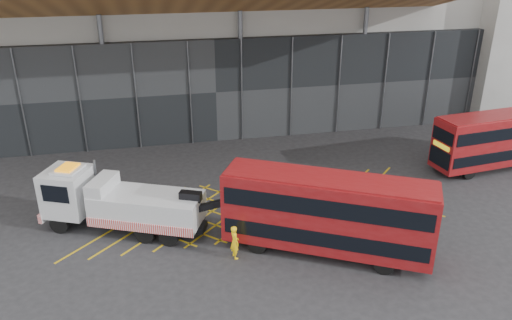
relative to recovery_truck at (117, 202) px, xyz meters
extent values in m
plane|color=#272729|center=(5.24, 0.83, -1.67)|extent=(120.00, 120.00, 0.00)
cube|color=gold|center=(0.44, 0.83, -1.67)|extent=(7.16, 7.16, 0.01)
cube|color=gold|center=(0.44, 0.83, -1.67)|extent=(7.16, 7.16, 0.01)
cube|color=gold|center=(2.04, 0.83, -1.67)|extent=(7.16, 7.16, 0.01)
cube|color=gold|center=(2.04, 0.83, -1.67)|extent=(7.16, 7.16, 0.01)
cube|color=gold|center=(3.64, 0.83, -1.67)|extent=(7.16, 7.16, 0.01)
cube|color=gold|center=(3.64, 0.83, -1.67)|extent=(7.16, 7.16, 0.01)
cube|color=gold|center=(5.24, 0.83, -1.67)|extent=(7.16, 7.16, 0.01)
cube|color=gold|center=(5.24, 0.83, -1.67)|extent=(7.16, 7.16, 0.01)
cube|color=gold|center=(6.84, 0.83, -1.67)|extent=(7.16, 7.16, 0.01)
cube|color=gold|center=(6.84, 0.83, -1.67)|extent=(7.16, 7.16, 0.01)
cube|color=gold|center=(8.44, 0.83, -1.67)|extent=(7.16, 7.16, 0.01)
cube|color=gold|center=(8.44, 0.83, -1.67)|extent=(7.16, 7.16, 0.01)
cube|color=gold|center=(10.04, 0.83, -1.67)|extent=(7.16, 7.16, 0.01)
cube|color=gold|center=(10.04, 0.83, -1.67)|extent=(7.16, 7.16, 0.01)
cube|color=gold|center=(11.64, 0.83, -1.67)|extent=(7.16, 7.16, 0.01)
cube|color=gold|center=(11.64, 0.83, -1.67)|extent=(7.16, 7.16, 0.01)
cube|color=gold|center=(13.24, 0.83, -1.67)|extent=(7.16, 7.16, 0.01)
cube|color=gold|center=(13.24, 0.83, -1.67)|extent=(7.16, 7.16, 0.01)
cube|color=gold|center=(14.84, 0.83, -1.67)|extent=(7.16, 7.16, 0.01)
cube|color=gold|center=(14.84, 0.83, -1.67)|extent=(7.16, 7.16, 0.01)
cube|color=gray|center=(7.24, 19.83, 7.33)|extent=(55.00, 14.00, 18.00)
cube|color=black|center=(7.24, 12.53, 2.33)|extent=(55.00, 0.80, 8.00)
cylinder|color=#595B60|center=(-0.76, 12.33, 3.33)|extent=(0.36, 0.36, 10.00)
cylinder|color=#595B60|center=(9.24, 12.33, 3.33)|extent=(0.36, 0.36, 10.00)
cylinder|color=#595B60|center=(19.24, 12.33, 3.33)|extent=(0.36, 0.36, 10.00)
cube|color=black|center=(0.37, -0.16, -1.01)|extent=(8.66, 4.53, 0.33)
cube|color=silver|center=(-2.59, 1.15, 0.38)|extent=(3.05, 3.10, 2.48)
cube|color=black|center=(-3.65, 1.62, 0.80)|extent=(0.89, 1.93, 1.05)
cube|color=red|center=(-3.67, 1.63, -0.86)|extent=(1.22, 2.36, 0.52)
cube|color=orange|center=(-2.41, 1.07, 1.83)|extent=(1.25, 1.39, 0.11)
cube|color=silver|center=(1.59, -0.70, -0.10)|extent=(6.36, 4.57, 1.52)
cube|color=red|center=(1.10, -1.81, -0.67)|extent=(5.42, 2.44, 0.52)
cube|color=silver|center=(-0.67, 0.30, 0.99)|extent=(1.80, 2.48, 0.67)
cube|color=black|center=(3.86, -1.70, 0.80)|extent=(1.24, 0.90, 0.48)
cube|color=black|center=(4.73, -2.09, 0.33)|extent=(2.04, 1.15, 1.03)
cylinder|color=black|center=(-3.17, 0.31, -1.15)|extent=(1.09, 0.73, 1.05)
cylinder|color=black|center=(-2.36, 2.14, -1.15)|extent=(1.09, 0.73, 1.05)
cylinder|color=black|center=(2.58, -2.23, -1.15)|extent=(1.09, 0.73, 1.05)
cylinder|color=black|center=(3.39, -0.40, -1.15)|extent=(1.09, 0.73, 1.05)
cylinder|color=#595B60|center=(-1.07, 1.52, 0.90)|extent=(0.13, 0.13, 2.09)
cube|color=maroon|center=(10.33, -4.57, 0.64)|extent=(10.23, 7.07, 3.65)
cube|color=black|center=(10.33, -4.57, -0.21)|extent=(9.89, 6.93, 0.80)
cube|color=black|center=(10.33, -4.57, 1.48)|extent=(9.89, 6.93, 0.89)
cube|color=black|center=(5.77, -2.07, -0.17)|extent=(1.07, 1.88, 1.22)
cube|color=black|center=(5.77, -2.07, 1.48)|extent=(1.07, 1.88, 0.89)
cube|color=yellow|center=(5.76, -2.07, 0.73)|extent=(0.86, 1.50, 0.33)
cube|color=maroon|center=(10.33, -4.57, 2.50)|extent=(9.96, 6.80, 0.11)
cylinder|color=black|center=(6.94, -3.91, -1.18)|extent=(0.99, 0.72, 0.98)
cylinder|color=black|center=(7.94, -2.07, -1.18)|extent=(0.99, 0.72, 0.98)
cylinder|color=black|center=(12.47, -6.93, -1.18)|extent=(0.99, 0.72, 0.98)
cylinder|color=black|center=(13.47, -5.09, -1.18)|extent=(0.99, 0.72, 0.98)
cube|color=maroon|center=(25.64, 2.87, 0.50)|extent=(9.92, 3.35, 3.43)
cube|color=black|center=(25.64, 2.87, -0.30)|extent=(9.54, 3.36, 0.75)
cube|color=black|center=(25.64, 2.87, 1.29)|extent=(9.54, 3.36, 0.84)
cube|color=black|center=(20.79, 2.31, -0.26)|extent=(0.29, 1.98, 1.15)
cube|color=black|center=(20.79, 2.31, 1.29)|extent=(0.29, 1.98, 0.84)
cube|color=yellow|center=(20.78, 2.31, 0.58)|extent=(0.24, 1.57, 0.31)
cube|color=maroon|center=(25.64, 2.87, 2.24)|extent=(9.70, 3.15, 0.11)
cylinder|color=black|center=(22.68, 1.55, -1.21)|extent=(0.94, 0.37, 0.92)
cylinder|color=black|center=(22.46, 3.49, -1.21)|extent=(0.94, 0.37, 0.92)
imported|color=yellow|center=(5.74, -4.06, -0.77)|extent=(0.56, 0.73, 1.80)
camera|label=1|loc=(2.24, -24.91, 12.90)|focal=35.00mm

